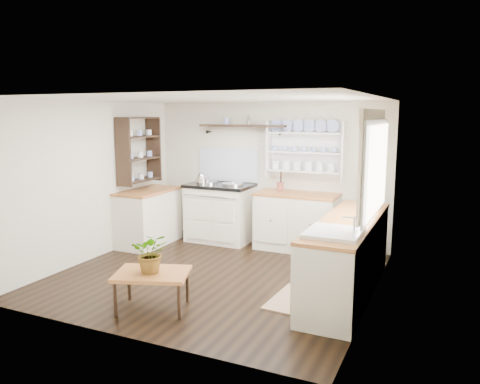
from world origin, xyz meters
name	(u,v)px	position (x,y,z in m)	size (l,w,h in m)	color
floor	(216,275)	(0.00, 0.00, 0.00)	(4.00, 3.80, 0.01)	black
wall_back	(268,173)	(0.00, 1.90, 1.15)	(4.00, 0.02, 2.30)	beige
wall_right	(375,202)	(2.00, 0.00, 1.15)	(0.02, 3.80, 2.30)	beige
wall_left	(94,181)	(-2.00, 0.00, 1.15)	(0.02, 3.80, 2.30)	beige
ceiling	(214,99)	(0.00, 0.00, 2.30)	(4.00, 3.80, 0.01)	white
window	(374,163)	(1.95, 0.15, 1.56)	(0.08, 1.55, 1.22)	white
aga_cooker	(220,212)	(-0.73, 1.57, 0.49)	(1.08, 0.75, 0.99)	white
back_cabinets	(297,221)	(0.60, 1.60, 0.46)	(1.27, 0.63, 0.90)	silver
right_cabinets	(347,256)	(1.70, 0.10, 0.46)	(0.62, 2.43, 0.90)	silver
belfast_sink	(334,244)	(1.70, -0.65, 0.80)	(0.55, 0.60, 0.45)	white
left_cabinets	(148,216)	(-1.70, 0.90, 0.46)	(0.62, 1.13, 0.90)	silver
plate_rack	(306,150)	(0.65, 1.86, 1.56)	(1.20, 0.22, 0.90)	white
high_shelf	(243,126)	(-0.40, 1.78, 1.91)	(1.50, 0.29, 0.16)	black
left_shelving	(139,149)	(-1.84, 0.90, 1.55)	(0.28, 0.80, 1.05)	black
kettle	(202,179)	(-1.01, 1.45, 1.04)	(0.18, 0.18, 0.22)	silver
utensil_crock	(280,186)	(0.29, 1.68, 0.97)	(0.11, 0.11, 0.13)	brown
center_table	(152,276)	(-0.13, -1.24, 0.38)	(0.92, 0.79, 0.42)	brown
potted_plant	(151,252)	(-0.13, -1.24, 0.64)	(0.40, 0.34, 0.44)	#3F7233
floor_rug	(297,299)	(1.24, -0.35, 0.01)	(0.55, 0.85, 0.02)	#937D55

